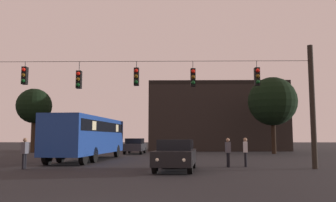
{
  "coord_description": "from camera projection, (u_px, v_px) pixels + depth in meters",
  "views": [
    {
      "loc": [
        1.68,
        -6.77,
        1.62
      ],
      "look_at": [
        1.28,
        16.29,
        4.05
      ],
      "focal_mm": 37.03,
      "sensor_mm": 36.0,
      "label": 1
    }
  ],
  "objects": [
    {
      "name": "city_bus",
      "position": [
        88.0,
        134.0,
        24.67
      ],
      "size": [
        3.33,
        11.16,
        3.0
      ],
      "color": "navy",
      "rests_on": "ground"
    },
    {
      "name": "overhead_signal_span",
      "position": [
        141.0,
        96.0,
        18.37
      ],
      "size": [
        18.2,
        0.44,
        6.52
      ],
      "color": "black",
      "rests_on": "ground"
    },
    {
      "name": "ground_plane",
      "position": [
        155.0,
        156.0,
        30.95
      ],
      "size": [
        168.0,
        168.0,
        0.0
      ],
      "primitive_type": "plane",
      "color": "black",
      "rests_on": "ground"
    },
    {
      "name": "car_far_left",
      "position": [
        135.0,
        146.0,
        34.47
      ],
      "size": [
        1.96,
        4.39,
        1.52
      ],
      "color": "#2D2D33",
      "rests_on": "ground"
    },
    {
      "name": "pedestrian_crossing_right",
      "position": [
        25.0,
        152.0,
        17.8
      ],
      "size": [
        0.29,
        0.39,
        1.59
      ],
      "color": "black",
      "rests_on": "ground"
    },
    {
      "name": "car_near_right",
      "position": [
        176.0,
        154.0,
        16.95
      ],
      "size": [
        2.26,
        4.48,
        1.52
      ],
      "color": "black",
      "rests_on": "ground"
    },
    {
      "name": "tree_left_silhouette",
      "position": [
        34.0,
        106.0,
        37.95
      ],
      "size": [
        3.8,
        3.8,
        6.97
      ],
      "color": "#2D2116",
      "rests_on": "ground"
    },
    {
      "name": "pedestrian_crossing_center",
      "position": [
        245.0,
        150.0,
        19.14
      ],
      "size": [
        0.3,
        0.4,
        1.6
      ],
      "color": "black",
      "rests_on": "ground"
    },
    {
      "name": "corner_building",
      "position": [
        216.0,
        117.0,
        44.7
      ],
      "size": [
        16.76,
        8.57,
        8.36
      ],
      "color": "black",
      "rests_on": "ground"
    },
    {
      "name": "pedestrian_crossing_left",
      "position": [
        228.0,
        151.0,
        18.96
      ],
      "size": [
        0.26,
        0.38,
        1.58
      ],
      "color": "black",
      "rests_on": "ground"
    },
    {
      "name": "tree_behind_building",
      "position": [
        272.0,
        101.0,
        34.77
      ],
      "size": [
        4.87,
        4.87,
        7.67
      ],
      "color": "black",
      "rests_on": "ground"
    }
  ]
}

